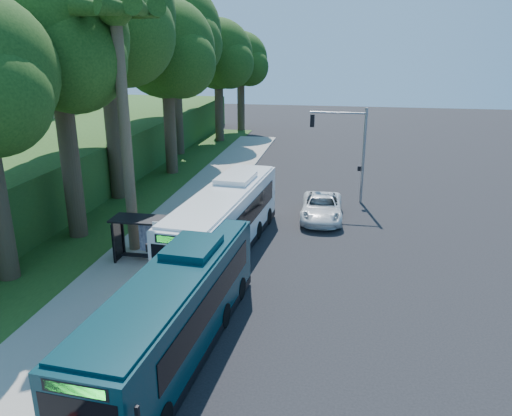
% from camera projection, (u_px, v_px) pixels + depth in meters
% --- Properties ---
extents(ground, '(140.00, 140.00, 0.00)m').
position_uv_depth(ground, '(279.00, 250.00, 28.78)').
color(ground, black).
rests_on(ground, ground).
extents(sidewalk, '(4.50, 70.00, 0.12)m').
position_uv_depth(sidewalk, '(159.00, 241.00, 29.97)').
color(sidewalk, gray).
rests_on(sidewalk, ground).
extents(red_curb, '(0.25, 30.00, 0.13)m').
position_uv_depth(red_curb, '(174.00, 272.00, 25.85)').
color(red_curb, maroon).
rests_on(red_curb, ground).
extents(grass_verge, '(8.00, 70.00, 0.06)m').
position_uv_depth(grass_verge, '(108.00, 210.00, 35.59)').
color(grass_verge, '#234719').
rests_on(grass_verge, ground).
extents(bus_shelter, '(3.20, 1.51, 2.55)m').
position_uv_depth(bus_shelter, '(139.00, 230.00, 26.74)').
color(bus_shelter, black).
rests_on(bus_shelter, ground).
extents(stop_sign_pole, '(0.35, 0.06, 3.17)m').
position_uv_depth(stop_sign_pole, '(157.00, 243.00, 24.35)').
color(stop_sign_pole, gray).
rests_on(stop_sign_pole, ground).
extents(traffic_signal_pole, '(4.10, 0.30, 7.00)m').
position_uv_depth(traffic_signal_pole, '(350.00, 143.00, 36.10)').
color(traffic_signal_pole, gray).
rests_on(traffic_signal_pole, ground).
extents(palm_tree, '(4.20, 4.20, 14.40)m').
position_uv_depth(palm_tree, '(116.00, 21.00, 24.83)').
color(palm_tree, '#4C3F2D').
rests_on(palm_tree, ground).
extents(hillside_backdrop, '(24.00, 60.00, 8.80)m').
position_uv_depth(hillside_backdrop, '(21.00, 143.00, 46.47)').
color(hillside_backdrop, '#234719').
rests_on(hillside_backdrop, ground).
extents(tree_0, '(8.40, 8.00, 15.70)m').
position_uv_depth(tree_0, '(58.00, 46.00, 27.28)').
color(tree_0, '#382B1E').
rests_on(tree_0, ground).
extents(tree_1, '(10.50, 10.00, 18.26)m').
position_uv_depth(tree_1, '(105.00, 22.00, 34.43)').
color(tree_1, '#382B1E').
rests_on(tree_1, ground).
extents(tree_2, '(8.82, 8.40, 15.12)m').
position_uv_depth(tree_2, '(167.00, 54.00, 42.38)').
color(tree_2, '#382B1E').
rests_on(tree_2, ground).
extents(tree_3, '(10.08, 9.60, 17.28)m').
position_uv_depth(tree_3, '(175.00, 36.00, 49.70)').
color(tree_3, '#382B1E').
rests_on(tree_3, ground).
extents(tree_4, '(8.40, 8.00, 14.14)m').
position_uv_depth(tree_4, '(219.00, 57.00, 57.48)').
color(tree_4, '#382B1E').
rests_on(tree_4, ground).
extents(tree_5, '(7.35, 7.00, 12.86)m').
position_uv_depth(tree_5, '(241.00, 62.00, 65.04)').
color(tree_5, '#382B1E').
rests_on(tree_5, ground).
extents(white_bus, '(3.96, 13.37, 3.93)m').
position_uv_depth(white_bus, '(225.00, 219.00, 28.13)').
color(white_bus, silver).
rests_on(white_bus, ground).
extents(teal_bus, '(3.53, 12.67, 3.73)m').
position_uv_depth(teal_bus, '(176.00, 309.00, 18.79)').
color(teal_bus, '#092B34').
rests_on(teal_bus, ground).
extents(pickup, '(2.86, 5.91, 1.62)m').
position_uv_depth(pickup, '(322.00, 207.00, 33.62)').
color(pickup, silver).
rests_on(pickup, ground).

